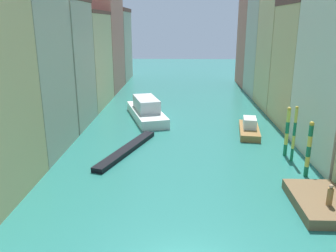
% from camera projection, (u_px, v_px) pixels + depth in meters
% --- Properties ---
extents(ground_plane, '(154.00, 154.00, 0.00)m').
position_uv_depth(ground_plane, '(182.00, 126.00, 40.23)').
color(ground_plane, '#28756B').
extents(building_left_1, '(7.78, 8.84, 16.34)m').
position_uv_depth(building_left_1, '(15.00, 63.00, 30.35)').
color(building_left_1, '#BCB299').
rests_on(building_left_1, ground).
extents(building_left_2, '(7.78, 8.40, 14.43)m').
position_uv_depth(building_left_2, '(52.00, 62.00, 39.15)').
color(building_left_2, '#BCB299').
rests_on(building_left_2, ground).
extents(building_left_3, '(7.78, 11.66, 13.09)m').
position_uv_depth(building_left_3, '(78.00, 59.00, 49.00)').
color(building_left_3, beige).
rests_on(building_left_3, ground).
extents(building_left_4, '(7.78, 11.83, 20.47)m').
position_uv_depth(building_left_4, '(96.00, 30.00, 59.27)').
color(building_left_4, '#C6705B').
rests_on(building_left_4, ground).
extents(building_left_5, '(7.78, 10.47, 14.24)m').
position_uv_depth(building_left_5, '(110.00, 45.00, 71.13)').
color(building_left_5, '#BCB299').
rests_on(building_left_5, ground).
extents(building_right_2, '(7.78, 9.13, 14.12)m').
position_uv_depth(building_right_2, '(316.00, 64.00, 38.57)').
color(building_right_2, '#DBB77A').
rests_on(building_right_2, ground).
extents(building_right_3, '(7.78, 9.00, 17.36)m').
position_uv_depth(building_right_3, '(292.00, 44.00, 46.85)').
color(building_right_3, '#DBB77A').
rests_on(building_right_3, ground).
extents(building_right_4, '(7.78, 9.17, 22.16)m').
position_uv_depth(building_right_4, '(276.00, 25.00, 54.86)').
color(building_right_4, '#BCB299').
rests_on(building_right_4, ground).
extents(building_right_5, '(7.78, 9.46, 21.72)m').
position_uv_depth(building_right_5, '(262.00, 26.00, 63.83)').
color(building_right_5, '#C6705B').
rests_on(building_right_5, ground).
extents(waterfront_dock, '(3.45, 5.52, 0.69)m').
position_uv_depth(waterfront_dock, '(321.00, 202.00, 22.55)').
color(waterfront_dock, brown).
rests_on(waterfront_dock, ground).
extents(person_on_dock, '(0.36, 0.36, 1.39)m').
position_uv_depth(person_on_dock, '(330.00, 196.00, 21.37)').
color(person_on_dock, olive).
rests_on(person_on_dock, waterfront_dock).
extents(mooring_pole_0, '(0.37, 0.37, 4.47)m').
position_uv_depth(mooring_pole_0, '(309.00, 149.00, 26.53)').
color(mooring_pole_0, '#197247').
rests_on(mooring_pole_0, ground).
extents(mooring_pole_1, '(0.28, 0.28, 4.91)m').
position_uv_depth(mooring_pole_1, '(294.00, 134.00, 29.43)').
color(mooring_pole_1, '#197247').
rests_on(mooring_pole_1, ground).
extents(mooring_pole_2, '(0.36, 0.36, 4.50)m').
position_uv_depth(mooring_pole_2, '(287.00, 131.00, 30.80)').
color(mooring_pole_2, '#197247').
rests_on(mooring_pole_2, ground).
extents(vaporetto_white, '(6.20, 11.10, 2.63)m').
position_uv_depth(vaporetto_white, '(146.00, 110.00, 43.26)').
color(vaporetto_white, white).
rests_on(vaporetto_white, ground).
extents(gondola_black, '(4.40, 10.27, 0.43)m').
position_uv_depth(gondola_black, '(127.00, 149.00, 32.29)').
color(gondola_black, black).
rests_on(gondola_black, ground).
extents(motorboat_0, '(2.81, 6.32, 1.77)m').
position_uv_depth(motorboat_0, '(249.00, 128.00, 37.42)').
color(motorboat_0, olive).
rests_on(motorboat_0, ground).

